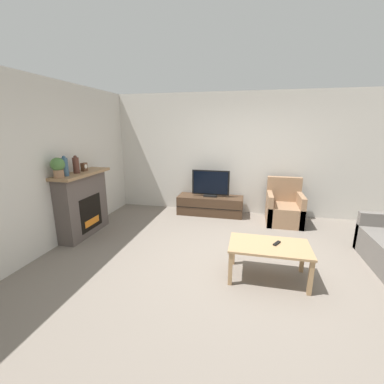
% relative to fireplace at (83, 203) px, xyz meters
% --- Properties ---
extents(ground_plane, '(24.00, 24.00, 0.00)m').
position_rel_fireplace_xyz_m(ground_plane, '(2.84, -0.42, -0.60)').
color(ground_plane, slate).
extents(wall_back, '(12.00, 0.06, 2.70)m').
position_rel_fireplace_xyz_m(wall_back, '(2.84, 1.96, 0.75)').
color(wall_back, beige).
rests_on(wall_back, ground).
extents(wall_left, '(0.06, 12.00, 2.70)m').
position_rel_fireplace_xyz_m(wall_left, '(-0.19, -0.42, 0.75)').
color(wall_left, beige).
rests_on(wall_left, ground).
extents(fireplace, '(0.43, 1.23, 1.18)m').
position_rel_fireplace_xyz_m(fireplace, '(0.00, 0.00, 0.00)').
color(fireplace, '#564C47').
rests_on(fireplace, ground).
extents(mantel_vase_left, '(0.10, 0.10, 0.33)m').
position_rel_fireplace_xyz_m(mantel_vase_left, '(0.02, -0.37, 0.73)').
color(mantel_vase_left, '#385670').
rests_on(mantel_vase_left, fireplace).
extents(mantel_vase_centre_left, '(0.11, 0.11, 0.31)m').
position_rel_fireplace_xyz_m(mantel_vase_centre_left, '(0.02, -0.09, 0.72)').
color(mantel_vase_centre_left, '#512D23').
rests_on(mantel_vase_centre_left, fireplace).
extents(mantel_clock, '(0.08, 0.11, 0.15)m').
position_rel_fireplace_xyz_m(mantel_clock, '(0.02, 0.12, 0.65)').
color(mantel_clock, brown).
rests_on(mantel_clock, fireplace).
extents(potted_plant, '(0.21, 0.21, 0.32)m').
position_rel_fireplace_xyz_m(potted_plant, '(0.02, -0.52, 0.75)').
color(potted_plant, '#936B4C').
rests_on(potted_plant, fireplace).
extents(tv_stand, '(1.47, 0.52, 0.42)m').
position_rel_fireplace_xyz_m(tv_stand, '(2.11, 1.64, -0.39)').
color(tv_stand, '#422D1E').
rests_on(tv_stand, ground).
extents(tv, '(0.84, 0.18, 0.60)m').
position_rel_fireplace_xyz_m(tv, '(2.11, 1.64, 0.10)').
color(tv, black).
rests_on(tv, tv_stand).
extents(armchair, '(0.70, 0.76, 0.92)m').
position_rel_fireplace_xyz_m(armchair, '(3.69, 1.45, -0.30)').
color(armchair, '#937051').
rests_on(armchair, ground).
extents(coffee_table, '(1.02, 0.60, 0.48)m').
position_rel_fireplace_xyz_m(coffee_table, '(3.25, -0.75, -0.18)').
color(coffee_table, '#A37F56').
rests_on(coffee_table, ground).
extents(remote, '(0.11, 0.15, 0.02)m').
position_rel_fireplace_xyz_m(remote, '(3.34, -0.71, -0.11)').
color(remote, black).
rests_on(remote, coffee_table).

